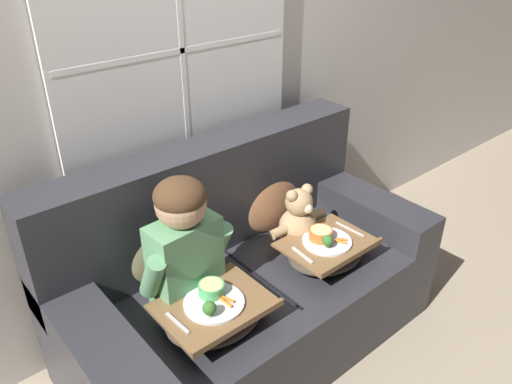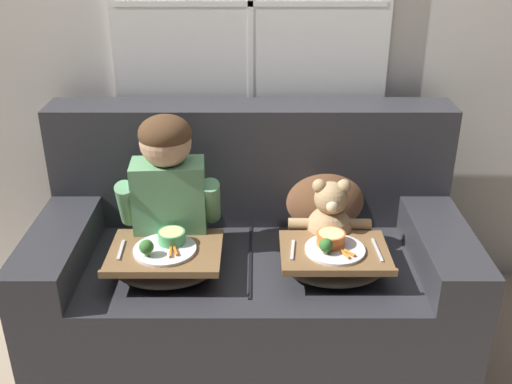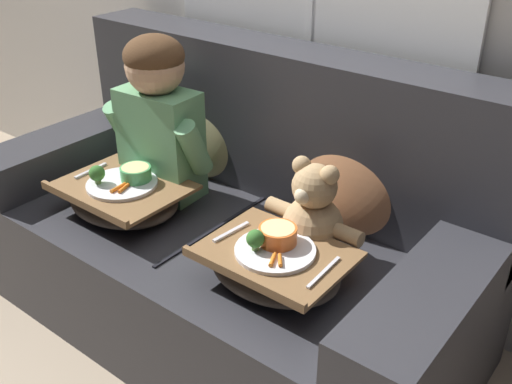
# 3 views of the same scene
# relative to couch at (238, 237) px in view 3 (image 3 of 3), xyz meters

# --- Properties ---
(ground_plane) EXTENTS (14.00, 14.00, 0.00)m
(ground_plane) POSITION_rel_couch_xyz_m (0.00, -0.07, -0.35)
(ground_plane) COLOR tan
(couch) EXTENTS (1.76, 0.88, 0.99)m
(couch) POSITION_rel_couch_xyz_m (0.00, 0.00, 0.00)
(couch) COLOR #2D2D33
(couch) RESTS_ON ground_plane
(throw_pillow_behind_child) EXTENTS (0.38, 0.18, 0.39)m
(throw_pillow_behind_child) POSITION_rel_couch_xyz_m (-0.33, 0.18, 0.27)
(throw_pillow_behind_child) COLOR tan
(throw_pillow_behind_child) RESTS_ON couch
(throw_pillow_behind_teddy) EXTENTS (0.40, 0.19, 0.41)m
(throw_pillow_behind_teddy) POSITION_rel_couch_xyz_m (0.33, 0.18, 0.27)
(throw_pillow_behind_teddy) COLOR #B2754C
(throw_pillow_behind_teddy) RESTS_ON couch
(child_figure) EXTENTS (0.42, 0.21, 0.59)m
(child_figure) POSITION_rel_couch_xyz_m (-0.33, -0.03, 0.42)
(child_figure) COLOR #66A370
(child_figure) RESTS_ON couch
(teddy_bear) EXTENTS (0.35, 0.24, 0.32)m
(teddy_bear) POSITION_rel_couch_xyz_m (0.33, -0.04, 0.23)
(teddy_bear) COLOR tan
(teddy_bear) RESTS_ON couch
(lap_tray_child) EXTENTS (0.44, 0.35, 0.18)m
(lap_tray_child) POSITION_rel_couch_xyz_m (-0.33, -0.23, 0.15)
(lap_tray_child) COLOR #473D33
(lap_tray_child) RESTS_ON child_figure
(lap_tray_teddy) EXTENTS (0.42, 0.33, 0.18)m
(lap_tray_teddy) POSITION_rel_couch_xyz_m (0.33, -0.23, 0.16)
(lap_tray_teddy) COLOR #473D33
(lap_tray_teddy) RESTS_ON teddy_bear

